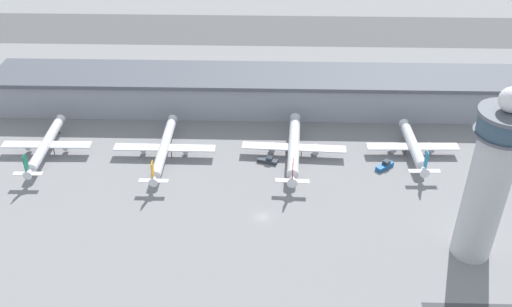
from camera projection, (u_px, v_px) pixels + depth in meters
name	position (u px, v px, depth m)	size (l,w,h in m)	color
ground_plane	(262.00, 217.00, 179.61)	(1000.00, 1000.00, 0.00)	gray
terminal_building	(266.00, 91.00, 233.33)	(220.71, 25.00, 15.66)	#9399A3
runway_strip	(268.00, 30.00, 310.03)	(331.06, 44.00, 0.01)	#515154
control_tower	(489.00, 180.00, 152.25)	(14.67, 14.67, 53.53)	#BCBCC1
airplane_gate_bravo	(46.00, 145.00, 206.29)	(32.43, 38.38, 11.94)	silver
airplane_gate_charlie	(164.00, 148.00, 205.00)	(36.77, 42.18, 11.66)	silver
airplane_gate_delta	(294.00, 147.00, 205.38)	(37.81, 43.61, 12.67)	silver
airplane_gate_echo	(413.00, 147.00, 206.35)	(33.22, 33.50, 11.97)	silver
service_truck_fuel	(385.00, 166.00, 201.27)	(7.05, 6.44, 2.95)	black
service_truck_baggage	(268.00, 161.00, 204.25)	(7.62, 4.22, 2.46)	black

